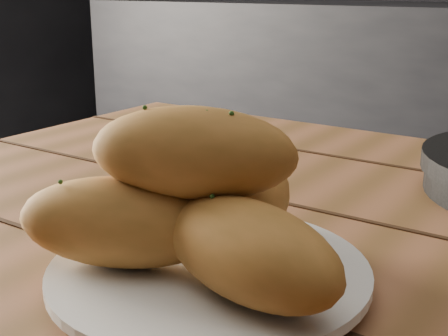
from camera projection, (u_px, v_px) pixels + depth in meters
counter at (429, 131)px, 2.28m from camera, size 2.80×0.60×0.90m
plate at (209, 275)px, 0.48m from camera, size 0.24×0.24×0.02m
bread_rolls at (200, 206)px, 0.46m from camera, size 0.28×0.24×0.12m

